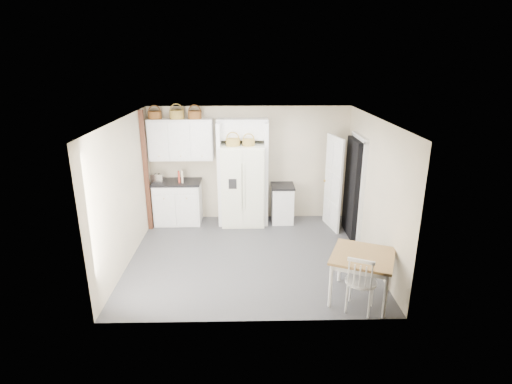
{
  "coord_description": "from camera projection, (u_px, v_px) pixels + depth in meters",
  "views": [
    {
      "loc": [
        -0.05,
        -6.85,
        3.59
      ],
      "look_at": [
        0.11,
        0.4,
        1.15
      ],
      "focal_mm": 28.0,
      "sensor_mm": 36.0,
      "label": 1
    }
  ],
  "objects": [
    {
      "name": "base_cab_left",
      "position": [
        178.0,
        203.0,
        9.06
      ],
      "size": [
        1.02,
        0.64,
        0.94
      ],
      "primitive_type": "cube",
      "color": "silver",
      "rests_on": "floor"
    },
    {
      "name": "door_slab",
      "position": [
        333.0,
        183.0,
        8.61
      ],
      "size": [
        0.21,
        0.79,
        2.05
      ],
      "primitive_type": "cube",
      "rotation": [
        0.0,
        0.0,
        -1.36
      ],
      "color": "white",
      "rests_on": "floor"
    },
    {
      "name": "upper_cabinet",
      "position": [
        181.0,
        139.0,
        8.73
      ],
      "size": [
        1.4,
        0.34,
        0.9
      ],
      "primitive_type": "cube",
      "color": "silver",
      "rests_on": "wall_back"
    },
    {
      "name": "fridge_panel_right",
      "position": [
        266.0,
        174.0,
        8.89
      ],
      "size": [
        0.08,
        0.6,
        2.3
      ],
      "primitive_type": "cube",
      "color": "silver",
      "rests_on": "floor"
    },
    {
      "name": "wall_right",
      "position": [
        374.0,
        191.0,
        7.27
      ],
      "size": [
        0.0,
        4.0,
        4.0
      ],
      "primitive_type": "plane",
      "rotation": [
        1.57,
        0.0,
        -1.57
      ],
      "color": "#B1A890",
      "rests_on": "floor"
    },
    {
      "name": "trim_post",
      "position": [
        146.0,
        172.0,
        8.45
      ],
      "size": [
        0.09,
        0.09,
        2.6
      ],
      "primitive_type": "cube",
      "color": "#472614",
      "rests_on": "floor"
    },
    {
      "name": "toaster",
      "position": [
        157.0,
        178.0,
        8.78
      ],
      "size": [
        0.29,
        0.19,
        0.19
      ],
      "primitive_type": "cube",
      "rotation": [
        0.0,
        0.0,
        -0.1
      ],
      "color": "silver",
      "rests_on": "counter_left"
    },
    {
      "name": "windsor_chair",
      "position": [
        361.0,
        282.0,
        5.86
      ],
      "size": [
        0.6,
        0.57,
        0.95
      ],
      "primitive_type": "cube",
      "rotation": [
        0.0,
        0.0,
        -0.42
      ],
      "color": "silver",
      "rests_on": "floor"
    },
    {
      "name": "fridge_panel_left",
      "position": [
        220.0,
        174.0,
        8.86
      ],
      "size": [
        0.08,
        0.6,
        2.3
      ],
      "primitive_type": "cube",
      "color": "silver",
      "rests_on": "floor"
    },
    {
      "name": "basket_fridge_a",
      "position": [
        233.0,
        142.0,
        8.5
      ],
      "size": [
        0.3,
        0.3,
        0.16
      ],
      "primitive_type": "cylinder",
      "color": "olive",
      "rests_on": "refrigerator"
    },
    {
      "name": "cookbook_red",
      "position": [
        179.0,
        177.0,
        8.78
      ],
      "size": [
        0.07,
        0.16,
        0.24
      ],
      "primitive_type": "cube",
      "rotation": [
        0.0,
        0.0,
        0.23
      ],
      "color": "#B53120",
      "rests_on": "counter_left"
    },
    {
      "name": "counter_left",
      "position": [
        177.0,
        182.0,
        8.9
      ],
      "size": [
        1.06,
        0.69,
        0.04
      ],
      "primitive_type": "cube",
      "color": "black",
      "rests_on": "base_cab_left"
    },
    {
      "name": "refrigerator",
      "position": [
        243.0,
        185.0,
        8.91
      ],
      "size": [
        0.94,
        0.75,
        1.81
      ],
      "primitive_type": "cube",
      "color": "white",
      "rests_on": "floor"
    },
    {
      "name": "floor",
      "position": [
        251.0,
        256.0,
        7.63
      ],
      "size": [
        4.5,
        4.5,
        0.0
      ],
      "primitive_type": "plane",
      "color": "#414145",
      "rests_on": "ground"
    },
    {
      "name": "base_cab_right",
      "position": [
        282.0,
        204.0,
        9.13
      ],
      "size": [
        0.47,
        0.57,
        0.84
      ],
      "primitive_type": "cube",
      "color": "silver",
      "rests_on": "floor"
    },
    {
      "name": "wall_back",
      "position": [
        249.0,
        164.0,
        9.11
      ],
      "size": [
        4.5,
        0.0,
        4.5
      ],
      "primitive_type": "plane",
      "rotation": [
        1.57,
        0.0,
        0.0
      ],
      "color": "#B1A890",
      "rests_on": "floor"
    },
    {
      "name": "basket_upper_b",
      "position": [
        177.0,
        115.0,
        8.56
      ],
      "size": [
        0.31,
        0.31,
        0.18
      ],
      "primitive_type": "cylinder",
      "color": "olive",
      "rests_on": "upper_cabinet"
    },
    {
      "name": "dining_table",
      "position": [
        361.0,
        277.0,
        6.17
      ],
      "size": [
        1.18,
        1.18,
        0.75
      ],
      "primitive_type": "cube",
      "rotation": [
        0.0,
        0.0,
        -0.4
      ],
      "color": "olive",
      "rests_on": "floor"
    },
    {
      "name": "basket_upper_a",
      "position": [
        155.0,
        115.0,
        8.55
      ],
      "size": [
        0.29,
        0.29,
        0.16
      ],
      "primitive_type": "cylinder",
      "color": "brown",
      "rests_on": "upper_cabinet"
    },
    {
      "name": "ceiling",
      "position": [
        250.0,
        119.0,
        6.81
      ],
      "size": [
        4.5,
        4.5,
        0.0
      ],
      "primitive_type": "plane",
      "color": "white",
      "rests_on": "wall_back"
    },
    {
      "name": "basket_fridge_b",
      "position": [
        249.0,
        142.0,
        8.51
      ],
      "size": [
        0.27,
        0.27,
        0.14
      ],
      "primitive_type": "cylinder",
      "color": "olive",
      "rests_on": "refrigerator"
    },
    {
      "name": "counter_right",
      "position": [
        283.0,
        186.0,
        8.99
      ],
      "size": [
        0.51,
        0.61,
        0.04
      ],
      "primitive_type": "cube",
      "color": "black",
      "rests_on": "base_cab_right"
    },
    {
      "name": "cookbook_cream",
      "position": [
        182.0,
        176.0,
        8.78
      ],
      "size": [
        0.08,
        0.18,
        0.26
      ],
      "primitive_type": "cube",
      "rotation": [
        0.0,
        0.0,
        0.23
      ],
      "color": "beige",
      "rests_on": "counter_left"
    },
    {
      "name": "doorway_void",
      "position": [
        354.0,
        188.0,
        8.3
      ],
      "size": [
        0.18,
        0.85,
        2.05
      ],
      "primitive_type": "cube",
      "color": "black",
      "rests_on": "floor"
    },
    {
      "name": "basket_upper_c",
      "position": [
        195.0,
        115.0,
        8.57
      ],
      "size": [
        0.29,
        0.29,
        0.17
      ],
      "primitive_type": "cylinder",
      "color": "brown",
      "rests_on": "upper_cabinet"
    },
    {
      "name": "wall_left",
      "position": [
        125.0,
        192.0,
        7.17
      ],
      "size": [
        0.0,
        4.0,
        4.0
      ],
      "primitive_type": "plane",
      "rotation": [
        1.57,
        0.0,
        1.57
      ],
      "color": "#B1A890",
      "rests_on": "floor"
    },
    {
      "name": "bridge_cabinet",
      "position": [
        242.0,
        129.0,
        8.69
      ],
      "size": [
        1.12,
        0.34,
        0.45
      ],
      "primitive_type": "cube",
      "color": "silver",
      "rests_on": "wall_back"
    }
  ]
}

